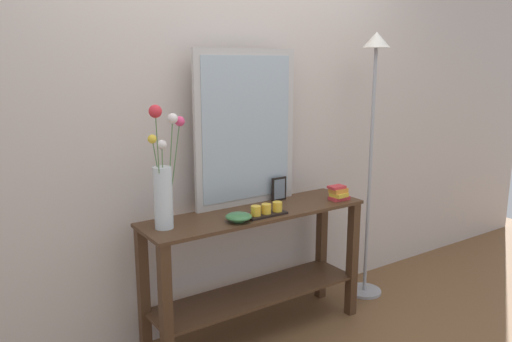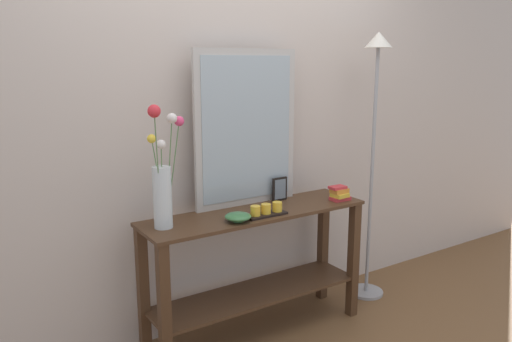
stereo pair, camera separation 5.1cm
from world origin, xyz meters
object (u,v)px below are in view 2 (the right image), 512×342
(decorative_bowl, at_px, (238,217))
(tall_vase_left, at_px, (163,183))
(console_table, at_px, (256,257))
(candle_tray, at_px, (266,211))
(book_stack, at_px, (339,194))
(mirror_leaning, at_px, (247,129))
(floor_lamp, at_px, (374,123))
(picture_frame_small, at_px, (280,189))

(decorative_bowl, bearing_deg, tall_vase_left, 162.06)
(console_table, bearing_deg, decorative_bowl, -149.51)
(candle_tray, relative_size, book_stack, 1.89)
(mirror_leaning, xyz_separation_m, decorative_bowl, (-0.22, -0.27, -0.43))
(tall_vase_left, bearing_deg, book_stack, -5.10)
(console_table, bearing_deg, mirror_leaning, 77.49)
(floor_lamp, bearing_deg, console_table, -178.87)
(candle_tray, distance_m, book_stack, 0.56)
(console_table, height_order, floor_lamp, floor_lamp)
(mirror_leaning, bearing_deg, tall_vase_left, -166.40)
(candle_tray, distance_m, floor_lamp, 1.04)
(floor_lamp, bearing_deg, candle_tray, -172.69)
(mirror_leaning, height_order, book_stack, mirror_leaning)
(console_table, xyz_separation_m, picture_frame_small, (0.25, 0.11, 0.36))
(picture_frame_small, distance_m, decorative_bowl, 0.49)
(console_table, height_order, tall_vase_left, tall_vase_left)
(decorative_bowl, distance_m, book_stack, 0.75)
(tall_vase_left, bearing_deg, candle_tray, -11.41)
(decorative_bowl, xyz_separation_m, book_stack, (0.75, 0.02, 0.02))
(decorative_bowl, height_order, floor_lamp, floor_lamp)
(mirror_leaning, xyz_separation_m, picture_frame_small, (0.21, -0.04, -0.39))
(decorative_bowl, bearing_deg, book_stack, 1.62)
(console_table, distance_m, decorative_bowl, 0.38)
(console_table, height_order, candle_tray, candle_tray)
(mirror_leaning, bearing_deg, floor_lamp, -8.52)
(console_table, xyz_separation_m, book_stack, (0.56, -0.09, 0.33))
(mirror_leaning, relative_size, picture_frame_small, 6.27)
(console_table, relative_size, book_stack, 10.60)
(picture_frame_small, xyz_separation_m, decorative_bowl, (-0.43, -0.22, -0.05))
(book_stack, bearing_deg, console_table, 171.03)
(tall_vase_left, xyz_separation_m, decorative_bowl, (0.38, -0.12, -0.21))
(tall_vase_left, bearing_deg, console_table, -1.18)
(tall_vase_left, relative_size, book_stack, 5.02)
(picture_frame_small, bearing_deg, tall_vase_left, -173.00)
(console_table, relative_size, picture_frame_small, 9.30)
(mirror_leaning, height_order, candle_tray, mirror_leaning)
(tall_vase_left, distance_m, candle_tray, 0.61)
(mirror_leaning, relative_size, floor_lamp, 0.51)
(tall_vase_left, relative_size, picture_frame_small, 4.41)
(mirror_leaning, xyz_separation_m, tall_vase_left, (-0.60, -0.14, -0.22))
(mirror_leaning, distance_m, floor_lamp, 0.93)
(console_table, relative_size, candle_tray, 5.60)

